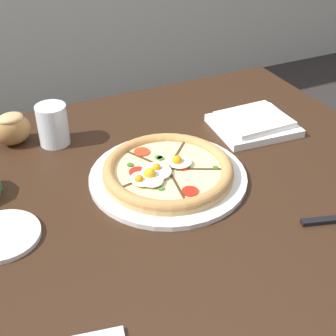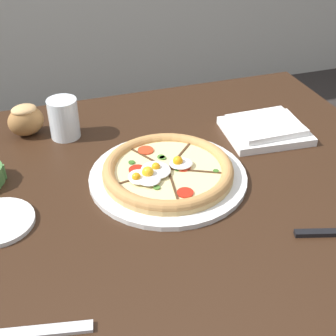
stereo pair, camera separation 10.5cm
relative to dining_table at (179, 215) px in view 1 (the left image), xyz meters
name	(u,v)px [view 1 (the left image)]	position (x,y,z in m)	size (l,w,h in m)	color
dining_table	(179,215)	(0.00, 0.00, 0.00)	(1.11, 0.97, 0.72)	#331E11
pizza	(168,172)	(-0.02, 0.02, 0.12)	(0.36, 0.36, 0.06)	white
napkin_folded	(254,123)	(0.29, 0.13, 0.12)	(0.22, 0.19, 0.04)	white
bread_piece_near	(12,128)	(-0.31, 0.33, 0.14)	(0.11, 0.09, 0.08)	#A3703D
water_glass	(53,127)	(-0.21, 0.28, 0.15)	(0.08, 0.08, 0.10)	white
side_saucer	(2,236)	(-0.39, -0.02, 0.11)	(0.15, 0.15, 0.01)	white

